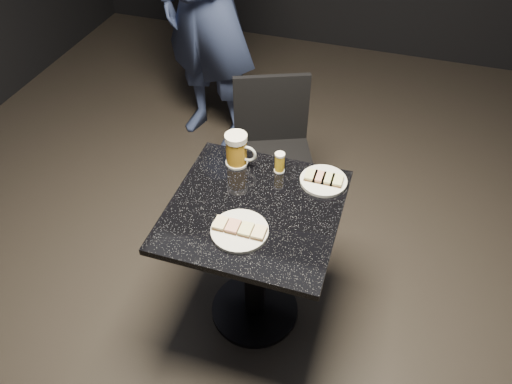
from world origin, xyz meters
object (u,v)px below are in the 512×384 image
beer_mug (237,150)px  beer_tumbler (280,162)px  plate_large (240,231)px  table (255,246)px  plate_small (323,181)px  patron (209,3)px  chair (273,147)px

beer_mug → beer_tumbler: (0.19, 0.01, -0.03)m
plate_large → beer_mug: beer_mug is taller
plate_large → table: plate_large is taller
plate_small → patron: 1.51m
table → chair: size_ratio=0.86×
table → beer_tumbler: beer_tumbler is taller
plate_large → plate_small: (0.25, 0.39, 0.00)m
plate_large → plate_small: size_ratio=1.11×
patron → beer_tumbler: (0.77, -1.12, -0.17)m
plate_small → plate_large: bearing=-122.9°
plate_large → beer_mug: bearing=110.4°
table → beer_tumbler: 0.39m
plate_large → table: 0.29m
beer_tumbler → chair: 0.57m
patron → chair: (0.61, -0.66, -0.47)m
plate_large → beer_tumbler: size_ratio=2.33×
plate_large → beer_mug: 0.43m
beer_mug → beer_tumbler: size_ratio=1.61×
beer_tumbler → chair: size_ratio=0.11×
plate_small → table: 0.42m
beer_mug → beer_tumbler: beer_mug is taller
plate_large → chair: (-0.11, 0.86, -0.26)m
plate_small → beer_tumbler: bearing=176.4°
beer_mug → chair: size_ratio=0.18×
patron → chair: bearing=-31.1°
chair → beer_mug: bearing=-94.5°
patron → chair: 1.01m
plate_small → beer_mug: (-0.40, 0.00, 0.07)m
plate_small → beer_tumbler: 0.21m
plate_large → beer_tumbler: (0.05, 0.40, 0.04)m
plate_large → patron: (-0.72, 1.52, 0.22)m
patron → table: patron is taller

